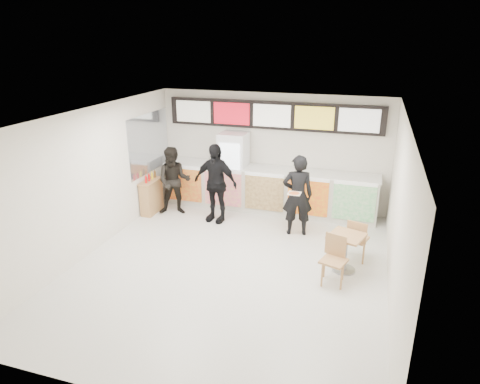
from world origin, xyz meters
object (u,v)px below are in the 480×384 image
at_px(customer_mid, 215,183).
at_px(condiment_ledge, 151,196).
at_px(service_counter, 268,190).
at_px(drinks_fridge, 233,171).
at_px(customer_left, 174,181).
at_px(cafe_table, 346,246).
at_px(customer_main, 297,195).

height_order(customer_mid, condiment_ledge, customer_mid).
height_order(service_counter, condiment_ledge, service_counter).
xyz_separation_m(drinks_fridge, customer_left, (-1.28, -0.92, -0.13)).
xyz_separation_m(customer_mid, cafe_table, (3.24, -1.54, -0.44)).
bearing_deg(customer_mid, cafe_table, -16.41).
relative_size(customer_main, customer_mid, 0.97).
bearing_deg(cafe_table, customer_main, 148.80).
xyz_separation_m(customer_left, condiment_ledge, (-0.61, -0.12, -0.43)).
bearing_deg(condiment_ledge, service_counter, 20.07).
xyz_separation_m(customer_left, customer_mid, (1.15, -0.10, 0.10)).
distance_m(customer_left, condiment_ledge, 0.75).
relative_size(customer_mid, cafe_table, 1.21).
bearing_deg(customer_left, service_counter, 3.82).
distance_m(drinks_fridge, condiment_ledge, 2.23).
bearing_deg(cafe_table, service_counter, 148.24).
height_order(service_counter, customer_mid, customer_mid).
distance_m(customer_main, customer_left, 3.20).
height_order(customer_main, customer_mid, customer_mid).
bearing_deg(customer_mid, customer_left, -176.02).
bearing_deg(cafe_table, drinks_fridge, 158.23).
bearing_deg(customer_main, customer_left, -19.16).
bearing_deg(condiment_ledge, cafe_table, -16.92).
xyz_separation_m(service_counter, customer_left, (-2.21, -0.91, 0.30)).
distance_m(drinks_fridge, customer_main, 2.25).
bearing_deg(drinks_fridge, condiment_ledge, -150.96).
bearing_deg(drinks_fridge, cafe_table, -39.50).
xyz_separation_m(customer_main, condiment_ledge, (-3.80, 0.14, -0.50)).
height_order(service_counter, customer_left, customer_left).
distance_m(service_counter, condiment_ledge, 3.00).
xyz_separation_m(service_counter, cafe_table, (2.18, -2.55, -0.04)).
height_order(drinks_fridge, condiment_ledge, drinks_fridge).
height_order(cafe_table, condiment_ledge, condiment_ledge).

